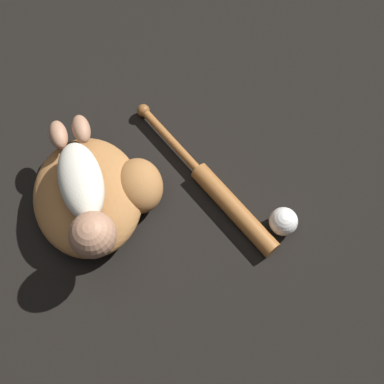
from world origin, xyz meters
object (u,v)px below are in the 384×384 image
Objects in this scene: baseball_glove at (97,194)px; baby_figure at (84,196)px; baseball at (283,221)px; baseball_bat at (220,194)px.

baseball_glove is 1.10× the size of baby_figure.
baseball_glove is 0.47m from baseball.
baseball is (-0.02, 0.47, -0.02)m from baseball_glove.
baseball is at bearing 73.55° from baseball_bat.
baseball_bat is at bearing 110.80° from baby_figure.
baby_figure is at bearing -81.93° from baseball.
baseball_bat is 0.17m from baseball.
baseball is (0.05, 0.17, 0.01)m from baseball_bat.
baby_figure reaches higher than baseball.
baseball_glove is 0.11m from baby_figure.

